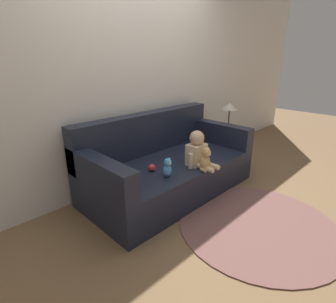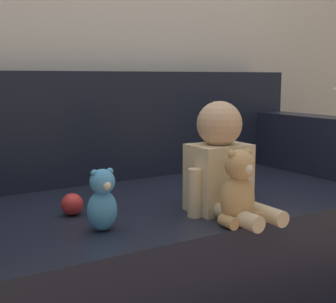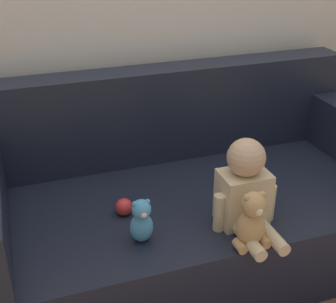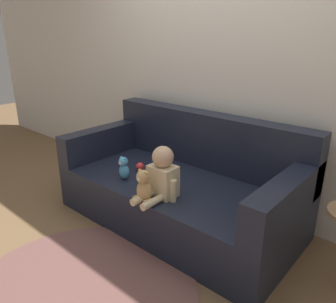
# 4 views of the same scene
# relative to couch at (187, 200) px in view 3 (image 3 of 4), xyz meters

# --- Properties ---
(ground_plane) EXTENTS (12.00, 12.00, 0.00)m
(ground_plane) POSITION_rel_couch_xyz_m (0.00, -0.07, -0.30)
(ground_plane) COLOR brown
(couch) EXTENTS (1.96, 0.97, 0.87)m
(couch) POSITION_rel_couch_xyz_m (0.00, 0.00, 0.00)
(couch) COLOR black
(couch) RESTS_ON ground_plane
(person_baby) EXTENTS (0.28, 0.34, 0.38)m
(person_baby) POSITION_rel_couch_xyz_m (0.10, -0.37, 0.25)
(person_baby) COLOR beige
(person_baby) RESTS_ON couch
(teddy_bear_brown) EXTENTS (0.14, 0.11, 0.24)m
(teddy_bear_brown) POSITION_rel_couch_xyz_m (0.06, -0.51, 0.20)
(teddy_bear_brown) COLOR tan
(teddy_bear_brown) RESTS_ON couch
(plush_toy_side) EXTENTS (0.09, 0.09, 0.19)m
(plush_toy_side) POSITION_rel_couch_xyz_m (-0.33, -0.35, 0.19)
(plush_toy_side) COLOR #4C9EDB
(plush_toy_side) RESTS_ON couch
(toy_ball) EXTENTS (0.07, 0.07, 0.07)m
(toy_ball) POSITION_rel_couch_xyz_m (-0.35, -0.15, 0.13)
(toy_ball) COLOR red
(toy_ball) RESTS_ON couch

